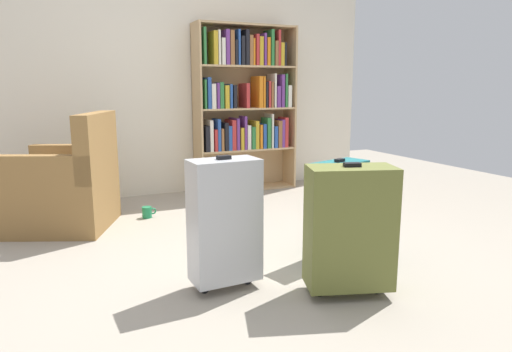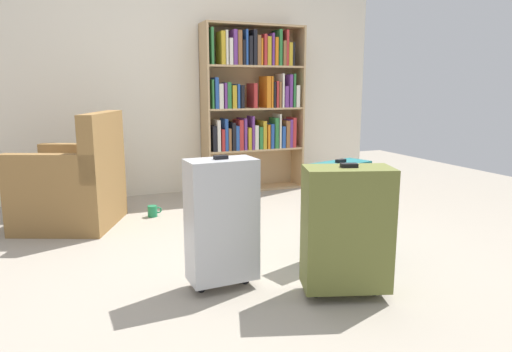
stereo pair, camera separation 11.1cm
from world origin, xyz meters
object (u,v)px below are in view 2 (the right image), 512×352
armchair (74,186)px  suitcase_silver (222,220)px  bookshelf (252,101)px  mug (153,211)px  suitcase_teal (339,207)px  suitcase_olive (347,228)px

armchair → suitcase_silver: armchair is taller
bookshelf → mug: 1.64m
suitcase_silver → bookshelf: bearing=64.3°
bookshelf → suitcase_silver: (-1.08, -2.24, -0.56)m
bookshelf → suitcase_silver: bookshelf is taller
mug → suitcase_teal: 1.72m
suitcase_silver → suitcase_olive: (0.57, -0.35, -0.01)m
suitcase_olive → armchair: bearing=124.1°
mug → suitcase_silver: bearing=-86.0°
armchair → suitcase_olive: 2.30m
armchair → suitcase_teal: 2.10m
bookshelf → armchair: (-1.80, -0.68, -0.63)m
mug → suitcase_olive: suitcase_olive is taller
suitcase_silver → suitcase_olive: size_ratio=1.04×
suitcase_olive → suitcase_teal: 0.58m
suitcase_silver → suitcase_teal: bearing=11.0°
armchair → mug: 0.67m
mug → armchair: bearing=-179.0°
mug → suitcase_silver: 1.61m
armchair → suitcase_teal: size_ratio=1.43×
bookshelf → suitcase_olive: bearing=-101.2°
armchair → bookshelf: bearing=20.8°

